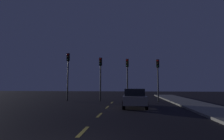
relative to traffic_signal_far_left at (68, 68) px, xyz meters
The scene contains 10 objects.
ground_plane 10.71m from the traffic_signal_far_left, 58.37° to the right, with size 80.00×80.00×0.00m, color black.
lane_stripe_second 14.46m from the traffic_signal_far_left, 67.89° to the right, with size 0.16×1.60×0.01m, color #EACC4C.
lane_stripe_third 11.19m from the traffic_signal_far_left, 60.09° to the right, with size 0.16×1.60×0.01m, color #EACC4C.
lane_stripe_fourth 8.39m from the traffic_signal_far_left, 45.41° to the right, with size 0.16×1.60×0.01m, color #EACC4C.
lane_stripe_fifth 6.65m from the traffic_signal_far_left, 16.21° to the right, with size 0.16×1.60×0.01m, color #EACC4C.
traffic_signal_far_left is the anchor object (origin of this frame).
traffic_signal_center_left 3.82m from the traffic_signal_far_left, ahead, with size 0.32×0.38×4.89m.
traffic_signal_center_right 6.85m from the traffic_signal_far_left, ahead, with size 0.32×0.38×4.71m.
traffic_signal_far_right 10.18m from the traffic_signal_far_left, ahead, with size 0.32×0.38×4.60m.
car_stopped_ahead 9.50m from the traffic_signal_far_left, 34.23° to the right, with size 1.86×4.29×1.50m.
Camera 1 is at (1.80, -4.29, 1.79)m, focal length 28.55 mm.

